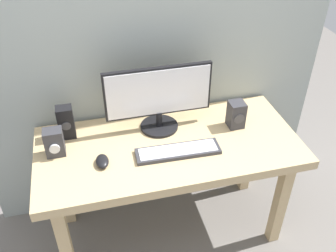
% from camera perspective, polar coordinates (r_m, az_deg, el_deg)
% --- Properties ---
extents(ground_plane, '(6.00, 6.00, 0.00)m').
position_cam_1_polar(ground_plane, '(2.56, 0.12, -15.20)').
color(ground_plane, slate).
extents(desk, '(1.44, 0.66, 0.72)m').
position_cam_1_polar(desk, '(2.11, 0.14, -4.55)').
color(desk, tan).
rests_on(desk, ground_plane).
extents(monitor, '(0.60, 0.22, 0.38)m').
position_cam_1_polar(monitor, '(2.06, -1.46, 4.48)').
color(monitor, black).
rests_on(monitor, desk).
extents(keyboard_primary, '(0.45, 0.14, 0.02)m').
position_cam_1_polar(keyboard_primary, '(1.98, 1.53, -3.85)').
color(keyboard_primary, '#333338').
rests_on(keyboard_primary, desk).
extents(mouse, '(0.07, 0.11, 0.04)m').
position_cam_1_polar(mouse, '(1.94, -9.97, -5.30)').
color(mouse, black).
rests_on(mouse, desk).
extents(speaker_right, '(0.09, 0.09, 0.16)m').
position_cam_1_polar(speaker_right, '(2.17, 10.34, 1.74)').
color(speaker_right, '#333338').
rests_on(speaker_right, desk).
extents(speaker_left, '(0.09, 0.08, 0.19)m').
position_cam_1_polar(speaker_left, '(2.12, -15.27, 0.54)').
color(speaker_left, black).
rests_on(speaker_left, desk).
extents(audio_controller, '(0.10, 0.09, 0.15)m').
position_cam_1_polar(audio_controller, '(2.02, -16.93, -2.42)').
color(audio_controller, '#333338').
rests_on(audio_controller, desk).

